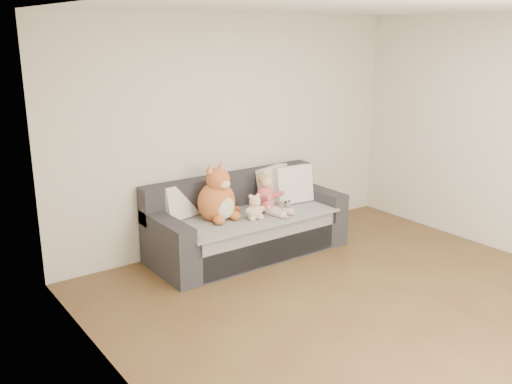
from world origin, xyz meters
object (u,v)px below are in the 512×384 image
at_px(sofa, 246,226).
at_px(toddler, 268,196).
at_px(teddy_bear, 255,209).
at_px(plush_cat, 218,198).
at_px(sippy_cup, 252,215).

height_order(sofa, toddler, toddler).
height_order(toddler, teddy_bear, toddler).
bearing_deg(sofa, plush_cat, -176.72).
height_order(sofa, teddy_bear, sofa).
bearing_deg(teddy_bear, sippy_cup, -151.04).
height_order(teddy_bear, sippy_cup, teddy_bear).
xyz_separation_m(toddler, sippy_cup, (-0.30, -0.13, -0.13)).
relative_size(toddler, sippy_cup, 4.19).
distance_m(teddy_bear, sippy_cup, 0.08).
xyz_separation_m(sofa, toddler, (0.20, -0.14, 0.35)).
bearing_deg(toddler, plush_cat, 152.18).
relative_size(sofa, plush_cat, 3.45).
relative_size(sofa, teddy_bear, 7.70).
relative_size(plush_cat, teddy_bear, 2.23).
bearing_deg(sofa, sippy_cup, -111.66).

